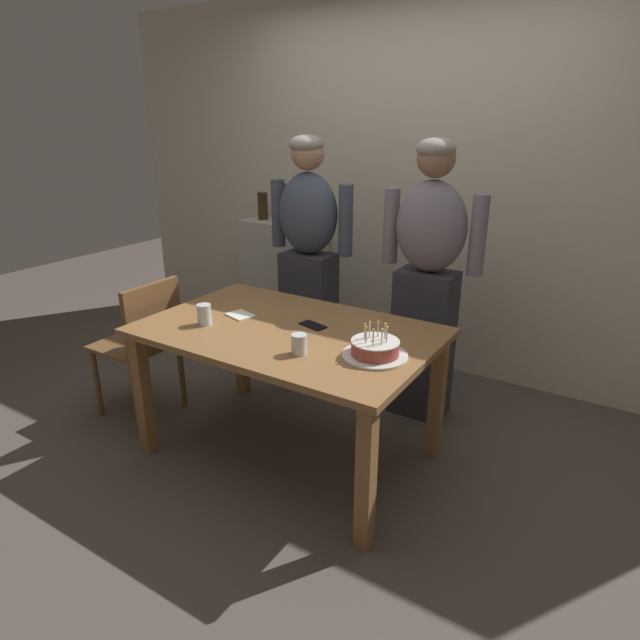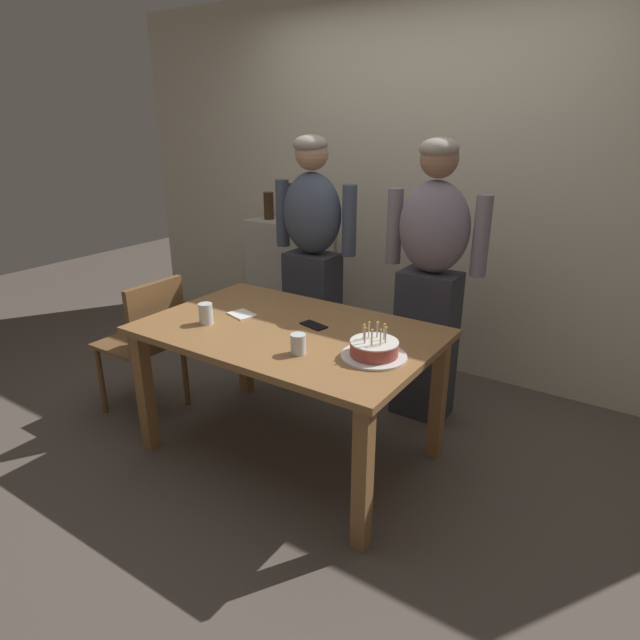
% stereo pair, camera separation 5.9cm
% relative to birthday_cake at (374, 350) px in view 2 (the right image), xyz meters
% --- Properties ---
extents(ground_plane, '(10.00, 10.00, 0.00)m').
position_rel_birthday_cake_xyz_m(ground_plane, '(-0.53, 0.07, -0.78)').
color(ground_plane, '#564C44').
extents(back_wall, '(5.20, 0.10, 2.60)m').
position_rel_birthday_cake_xyz_m(back_wall, '(-0.53, 1.62, 0.52)').
color(back_wall, beige).
rests_on(back_wall, ground_plane).
extents(dining_table, '(1.50, 0.96, 0.74)m').
position_rel_birthday_cake_xyz_m(dining_table, '(-0.53, 0.07, -0.13)').
color(dining_table, olive).
rests_on(dining_table, ground_plane).
extents(birthday_cake, '(0.30, 0.30, 0.16)m').
position_rel_birthday_cake_xyz_m(birthday_cake, '(0.00, 0.00, 0.00)').
color(birthday_cake, white).
rests_on(birthday_cake, dining_table).
extents(water_glass_near, '(0.07, 0.07, 0.10)m').
position_rel_birthday_cake_xyz_m(water_glass_near, '(-0.31, -0.16, 0.01)').
color(water_glass_near, silver).
rests_on(water_glass_near, dining_table).
extents(water_glass_far, '(0.07, 0.07, 0.11)m').
position_rel_birthday_cake_xyz_m(water_glass_far, '(-0.94, -0.11, 0.02)').
color(water_glass_far, silver).
rests_on(water_glass_far, dining_table).
extents(cell_phone, '(0.16, 0.10, 0.01)m').
position_rel_birthday_cake_xyz_m(cell_phone, '(-0.45, 0.17, -0.03)').
color(cell_phone, black).
rests_on(cell_phone, dining_table).
extents(napkin_stack, '(0.17, 0.15, 0.01)m').
position_rel_birthday_cake_xyz_m(napkin_stack, '(-0.87, 0.09, -0.03)').
color(napkin_stack, white).
rests_on(napkin_stack, dining_table).
extents(person_man_bearded, '(0.61, 0.27, 1.66)m').
position_rel_birthday_cake_xyz_m(person_man_bearded, '(-0.93, 0.87, 0.10)').
color(person_man_bearded, '#33333D').
rests_on(person_man_bearded, ground_plane).
extents(person_woman_cardigan, '(0.61, 0.27, 1.66)m').
position_rel_birthday_cake_xyz_m(person_woman_cardigan, '(-0.10, 0.87, 0.10)').
color(person_woman_cardigan, '#33333D').
rests_on(person_woman_cardigan, ground_plane).
extents(dining_chair, '(0.42, 0.42, 0.87)m').
position_rel_birthday_cake_xyz_m(dining_chair, '(-1.50, -0.06, -0.26)').
color(dining_chair, brown).
rests_on(dining_chair, ground_plane).
extents(shelf_cabinet, '(0.68, 0.30, 1.28)m').
position_rel_birthday_cake_xyz_m(shelf_cabinet, '(-1.53, 1.40, -0.27)').
color(shelf_cabinet, beige).
rests_on(shelf_cabinet, ground_plane).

